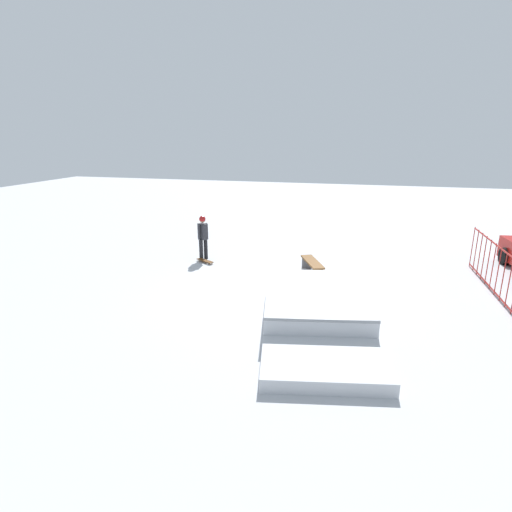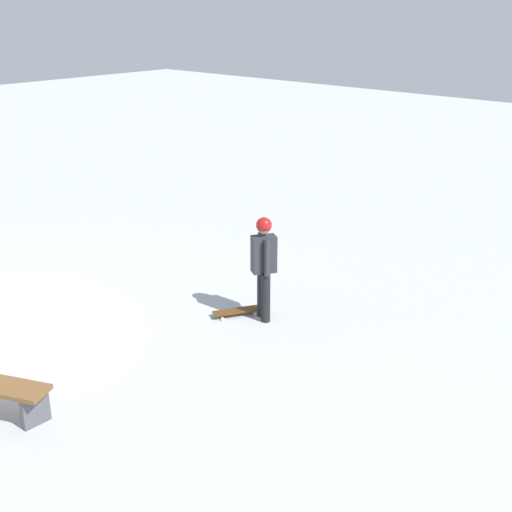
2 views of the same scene
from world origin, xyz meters
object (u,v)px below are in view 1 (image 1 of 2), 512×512
skate_ramp (316,312)px  skateboard (205,261)px  skater (203,234)px  park_bench (312,264)px

skate_ramp → skateboard: size_ratio=7.28×
skate_ramp → skater: (-4.61, -4.94, 0.69)m
skater → park_bench: (0.72, 4.33, -0.65)m
skater → skateboard: 1.04m
skate_ramp → skater: bearing=-144.2°
skate_ramp → park_bench: bearing=177.6°
skater → skateboard: (0.40, 0.21, -0.93)m
skateboard → skater: bearing=146.6°
skater → skateboard: bearing=-30.7°
skateboard → park_bench: 4.15m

